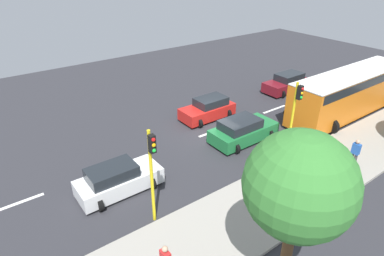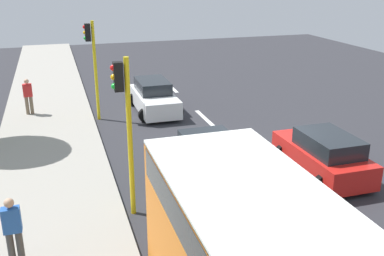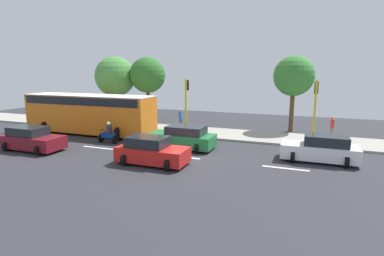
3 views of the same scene
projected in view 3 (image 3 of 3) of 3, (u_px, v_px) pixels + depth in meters
The scene contains 19 objects.
ground_plane at pixel (181, 158), 18.19m from camera, with size 40.00×60.00×0.10m, color #2D2D33.
sidewalk at pixel (215, 133), 24.58m from camera, with size 4.00×60.00×0.15m, color #9E998E.
lane_stripe_north at pixel (285, 168), 16.05m from camera, with size 0.20×2.40×0.01m, color white.
lane_stripe_mid at pixel (181, 157), 18.18m from camera, with size 0.20×2.40×0.01m, color white.
lane_stripe_south at pixel (98, 148), 20.30m from camera, with size 0.20×2.40×0.01m, color white.
lane_stripe_far_south at pixel (31, 140), 22.42m from camera, with size 0.20×2.40×0.01m, color white.
car_red at pixel (151, 151), 16.73m from camera, with size 2.14×3.92×1.52m.
car_green at pixel (182, 138), 20.10m from camera, with size 2.34×4.36×1.52m.
car_white at pixel (321, 149), 17.16m from camera, with size 2.12×4.12×1.52m.
car_maroon at pixel (32, 139), 19.65m from camera, with size 2.19×4.11×1.52m.
city_bus at pixel (89, 111), 24.51m from camera, with size 3.20×11.00×3.16m.
motorcycle at pixel (108, 134), 21.57m from camera, with size 0.60×1.30×1.53m.
pedestrian_near_signal at pixel (181, 118), 26.28m from camera, with size 0.40×0.24×1.69m.
pedestrian_by_tree at pixel (332, 127), 22.08m from camera, with size 0.40×0.24×1.69m.
traffic_light_corner at pixel (186, 100), 22.64m from camera, with size 0.49×0.24×4.50m.
traffic_light_midblock at pixel (315, 105), 19.49m from camera, with size 0.49×0.24×4.50m.
street_tree_south at pixel (294, 76), 24.87m from camera, with size 3.29×3.29×6.29m.
street_tree_center at pixel (148, 75), 29.46m from camera, with size 3.45×3.45×6.37m.
street_tree_north at pixel (115, 77), 30.14m from camera, with size 3.94×3.94×6.45m.
Camera 3 is at (-16.12, -6.93, 5.11)m, focal length 28.48 mm.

